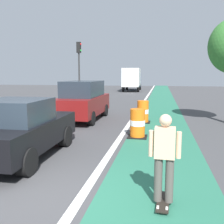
% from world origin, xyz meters
% --- Properties ---
extents(ground_plane, '(100.00, 100.00, 0.00)m').
position_xyz_m(ground_plane, '(0.00, 0.00, 0.00)').
color(ground_plane, '#424244').
extents(bike_lane_strip, '(2.50, 80.00, 0.01)m').
position_xyz_m(bike_lane_strip, '(2.40, 12.00, 0.00)').
color(bike_lane_strip, '#286B51').
rests_on(bike_lane_strip, ground).
extents(lane_divider_stripe, '(0.20, 80.00, 0.01)m').
position_xyz_m(lane_divider_stripe, '(0.90, 12.00, 0.01)').
color(lane_divider_stripe, silver).
rests_on(lane_divider_stripe, ground).
extents(skateboarder_on_lane, '(0.57, 0.81, 1.69)m').
position_xyz_m(skateboarder_on_lane, '(2.47, 0.06, 0.91)').
color(skateboarder_on_lane, black).
rests_on(skateboarder_on_lane, ground).
extents(parked_sedan_nearest, '(1.96, 4.12, 1.70)m').
position_xyz_m(parked_sedan_nearest, '(-1.53, 2.05, 0.83)').
color(parked_sedan_nearest, black).
rests_on(parked_sedan_nearest, ground).
extents(parked_suv_second, '(1.94, 4.61, 2.04)m').
position_xyz_m(parked_suv_second, '(-1.63, 8.36, 1.04)').
color(parked_suv_second, maroon).
rests_on(parked_suv_second, ground).
extents(traffic_barrel_front, '(0.73, 0.73, 1.09)m').
position_xyz_m(traffic_barrel_front, '(1.53, 5.07, 0.53)').
color(traffic_barrel_front, orange).
rests_on(traffic_barrel_front, ground).
extents(traffic_barrel_mid, '(0.73, 0.73, 1.09)m').
position_xyz_m(traffic_barrel_mid, '(1.51, 8.16, 0.53)').
color(traffic_barrel_mid, orange).
rests_on(traffic_barrel_mid, ground).
extents(delivery_truck_down_block, '(2.58, 7.68, 3.23)m').
position_xyz_m(delivery_truck_down_block, '(-1.83, 32.78, 1.85)').
color(delivery_truck_down_block, silver).
rests_on(delivery_truck_down_block, ground).
extents(traffic_light_corner, '(0.41, 0.32, 5.10)m').
position_xyz_m(traffic_light_corner, '(-4.59, 16.78, 3.50)').
color(traffic_light_corner, '#2D2D2D').
rests_on(traffic_light_corner, ground).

